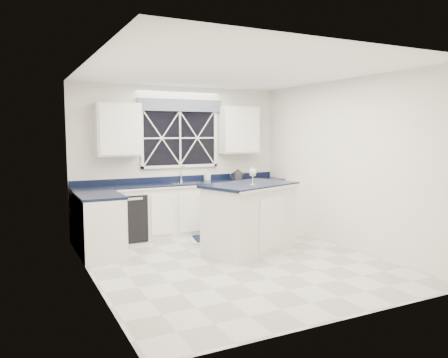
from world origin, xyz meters
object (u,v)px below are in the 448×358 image
dishwasher (126,216)px  soap_bottle (207,175)px  faucet (182,173)px  kettle (238,175)px  island (250,218)px  wine_glass (253,173)px

dishwasher → soap_bottle: bearing=6.9°
faucet → kettle: size_ratio=0.99×
island → wine_glass: bearing=-121.9°
kettle → island: bearing=-105.7°
wine_glass → faucet: bearing=101.7°
soap_bottle → island: bearing=-93.1°
dishwasher → wine_glass: wine_glass is taller
faucet → soap_bottle: 0.53m
dishwasher → island: (1.53, -1.60, 0.13)m
dishwasher → island: bearing=-46.3°
dishwasher → soap_bottle: (1.63, 0.20, 0.63)m
soap_bottle → wine_glass: bearing=-93.7°
kettle → soap_bottle: bearing=167.6°
island → soap_bottle: 1.87m
wine_glass → soap_bottle: wine_glass is taller
dishwasher → kettle: 2.27m
dishwasher → kettle: (2.19, 0.01, 0.63)m
dishwasher → wine_glass: bearing=-49.2°
dishwasher → faucet: faucet is taller
soap_bottle → faucet: bearing=-179.6°
island → kettle: kettle is taller
dishwasher → wine_glass: size_ratio=3.17×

